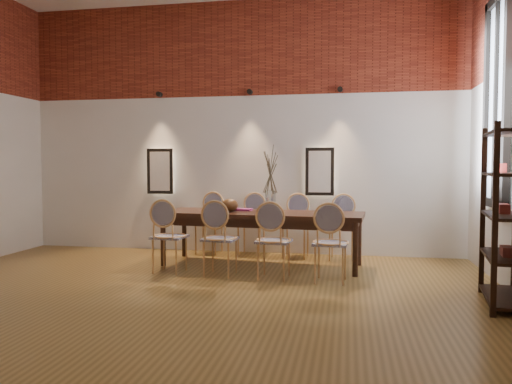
% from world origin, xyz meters
% --- Properties ---
extents(floor, '(7.00, 7.00, 0.02)m').
position_xyz_m(floor, '(0.00, 0.00, -0.01)').
color(floor, olive).
rests_on(floor, ground).
extents(wall_back, '(7.00, 0.10, 4.00)m').
position_xyz_m(wall_back, '(0.00, 3.55, 2.00)').
color(wall_back, silver).
rests_on(wall_back, ground).
extents(brick_band_back, '(7.00, 0.02, 1.50)m').
position_xyz_m(brick_band_back, '(0.00, 3.48, 3.25)').
color(brick_band_back, maroon).
rests_on(brick_band_back, ground).
extents(niche_left, '(0.36, 0.06, 0.66)m').
position_xyz_m(niche_left, '(-1.30, 3.45, 1.30)').
color(niche_left, '#FFEAC6').
rests_on(niche_left, wall_back).
extents(niche_right, '(0.36, 0.06, 0.66)m').
position_xyz_m(niche_right, '(1.30, 3.45, 1.30)').
color(niche_right, '#FFEAC6').
rests_on(niche_right, wall_back).
extents(spot_fixture_left, '(0.08, 0.10, 0.08)m').
position_xyz_m(spot_fixture_left, '(-1.30, 3.42, 2.55)').
color(spot_fixture_left, black).
rests_on(spot_fixture_left, wall_back).
extents(spot_fixture_mid, '(0.08, 0.10, 0.08)m').
position_xyz_m(spot_fixture_mid, '(0.20, 3.42, 2.55)').
color(spot_fixture_mid, black).
rests_on(spot_fixture_mid, wall_back).
extents(spot_fixture_right, '(0.08, 0.10, 0.08)m').
position_xyz_m(spot_fixture_right, '(1.60, 3.42, 2.55)').
color(spot_fixture_right, black).
rests_on(spot_fixture_right, wall_back).
extents(window_glass, '(0.02, 0.78, 2.38)m').
position_xyz_m(window_glass, '(3.46, 2.00, 2.15)').
color(window_glass, silver).
rests_on(window_glass, wall_right).
extents(window_frame, '(0.08, 0.90, 2.50)m').
position_xyz_m(window_frame, '(3.44, 2.00, 2.15)').
color(window_frame, black).
rests_on(window_frame, wall_right).
extents(window_mullion, '(0.06, 0.06, 2.40)m').
position_xyz_m(window_mullion, '(3.44, 2.00, 2.15)').
color(window_mullion, black).
rests_on(window_mullion, wall_right).
extents(dining_table, '(2.85, 1.12, 0.75)m').
position_xyz_m(dining_table, '(0.55, 2.47, 0.38)').
color(dining_table, '#331A11').
rests_on(dining_table, floor).
extents(chair_near_a, '(0.47, 0.47, 0.94)m').
position_xyz_m(chair_near_a, '(-0.55, 1.83, 0.47)').
color(chair_near_a, tan).
rests_on(chair_near_a, floor).
extents(chair_near_b, '(0.47, 0.47, 0.94)m').
position_xyz_m(chair_near_b, '(0.14, 1.77, 0.47)').
color(chair_near_b, tan).
rests_on(chair_near_b, floor).
extents(chair_near_c, '(0.47, 0.47, 0.94)m').
position_xyz_m(chair_near_c, '(0.84, 1.71, 0.47)').
color(chair_near_c, tan).
rests_on(chair_near_c, floor).
extents(chair_near_d, '(0.47, 0.47, 0.94)m').
position_xyz_m(chair_near_d, '(1.53, 1.66, 0.47)').
color(chair_near_d, tan).
rests_on(chair_near_d, floor).
extents(chair_far_a, '(0.47, 0.47, 0.94)m').
position_xyz_m(chair_far_a, '(-0.43, 3.28, 0.47)').
color(chair_far_a, tan).
rests_on(chair_far_a, floor).
extents(chair_far_b, '(0.47, 0.47, 0.94)m').
position_xyz_m(chair_far_b, '(0.26, 3.22, 0.47)').
color(chair_far_b, tan).
rests_on(chair_far_b, floor).
extents(chair_far_c, '(0.47, 0.47, 0.94)m').
position_xyz_m(chair_far_c, '(0.96, 3.16, 0.47)').
color(chair_far_c, tan).
rests_on(chair_far_c, floor).
extents(chair_far_d, '(0.47, 0.47, 0.94)m').
position_xyz_m(chair_far_d, '(1.65, 3.11, 0.47)').
color(chair_far_d, tan).
rests_on(chair_far_d, floor).
extents(vase, '(0.14, 0.14, 0.30)m').
position_xyz_m(vase, '(0.68, 2.46, 0.90)').
color(vase, silver).
rests_on(vase, dining_table).
extents(dried_branches, '(0.50, 0.50, 0.70)m').
position_xyz_m(dried_branches, '(0.68, 2.46, 1.35)').
color(dried_branches, '#4D442F').
rests_on(dried_branches, vase).
extents(bowl, '(0.24, 0.24, 0.18)m').
position_xyz_m(bowl, '(0.10, 2.45, 0.84)').
color(bowl, '#583316').
rests_on(bowl, dining_table).
extents(book, '(0.27, 0.20, 0.03)m').
position_xyz_m(book, '(0.24, 2.64, 0.77)').
color(book, '#972D76').
rests_on(book, dining_table).
extents(shelving_rack, '(0.51, 1.04, 1.80)m').
position_xyz_m(shelving_rack, '(3.28, 0.97, 0.90)').
color(shelving_rack, black).
rests_on(shelving_rack, floor).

